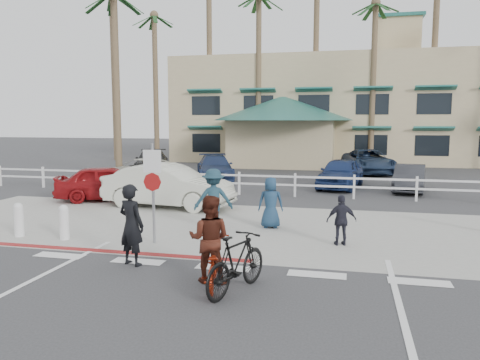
% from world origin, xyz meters
% --- Properties ---
extents(ground, '(140.00, 140.00, 0.00)m').
position_xyz_m(ground, '(0.00, 0.00, 0.00)').
color(ground, '#333335').
extents(bike_path, '(12.00, 16.00, 0.01)m').
position_xyz_m(bike_path, '(0.00, -2.00, 0.00)').
color(bike_path, '#333335').
rests_on(bike_path, ground).
extents(sidewalk_plaza, '(22.00, 7.00, 0.01)m').
position_xyz_m(sidewalk_plaza, '(0.00, 4.50, 0.01)').
color(sidewalk_plaza, gray).
rests_on(sidewalk_plaza, ground).
extents(cross_street, '(40.00, 5.00, 0.01)m').
position_xyz_m(cross_street, '(0.00, 8.50, 0.00)').
color(cross_street, '#333335').
rests_on(cross_street, ground).
extents(parking_lot, '(50.00, 16.00, 0.01)m').
position_xyz_m(parking_lot, '(0.00, 18.00, 0.00)').
color(parking_lot, '#333335').
rests_on(parking_lot, ground).
extents(curb_red, '(7.00, 0.25, 0.02)m').
position_xyz_m(curb_red, '(-3.00, 1.20, 0.01)').
color(curb_red, maroon).
rests_on(curb_red, ground).
extents(rail_fence, '(29.40, 0.16, 1.00)m').
position_xyz_m(rail_fence, '(0.50, 10.50, 0.50)').
color(rail_fence, silver).
rests_on(rail_fence, ground).
extents(building, '(28.00, 16.00, 11.30)m').
position_xyz_m(building, '(2.00, 31.00, 5.65)').
color(building, '#C4B186').
rests_on(building, ground).
extents(sign_post, '(0.50, 0.10, 2.90)m').
position_xyz_m(sign_post, '(-2.30, 2.20, 1.45)').
color(sign_post, gray).
rests_on(sign_post, ground).
extents(bollard_0, '(0.26, 0.26, 0.95)m').
position_xyz_m(bollard_0, '(-4.80, 2.00, 0.47)').
color(bollard_0, silver).
rests_on(bollard_0, ground).
extents(bollard_1, '(0.26, 0.26, 0.95)m').
position_xyz_m(bollard_1, '(-6.20, 2.00, 0.47)').
color(bollard_1, silver).
rests_on(bollard_1, ground).
extents(palm_0, '(4.00, 4.00, 15.00)m').
position_xyz_m(palm_0, '(-16.00, 26.00, 7.50)').
color(palm_0, '#143517').
rests_on(palm_0, ground).
extents(palm_1, '(4.00, 4.00, 13.00)m').
position_xyz_m(palm_1, '(-12.00, 25.00, 6.50)').
color(palm_1, '#143517').
rests_on(palm_1, ground).
extents(palm_2, '(4.00, 4.00, 16.00)m').
position_xyz_m(palm_2, '(-8.00, 26.00, 8.00)').
color(palm_2, '#143517').
rests_on(palm_2, ground).
extents(palm_3, '(4.00, 4.00, 14.00)m').
position_xyz_m(palm_3, '(-4.00, 25.00, 7.00)').
color(palm_3, '#143517').
rests_on(palm_3, ground).
extents(palm_4, '(4.00, 4.00, 15.00)m').
position_xyz_m(palm_4, '(0.00, 26.00, 7.50)').
color(palm_4, '#143517').
rests_on(palm_4, ground).
extents(palm_5, '(4.00, 4.00, 13.00)m').
position_xyz_m(palm_5, '(4.00, 25.00, 6.50)').
color(palm_5, '#143517').
rests_on(palm_5, ground).
extents(palm_6, '(4.00, 4.00, 17.00)m').
position_xyz_m(palm_6, '(8.00, 26.00, 8.50)').
color(palm_6, '#143517').
rests_on(palm_6, ground).
extents(palm_10, '(4.00, 4.00, 12.00)m').
position_xyz_m(palm_10, '(-10.00, 15.00, 6.00)').
color(palm_10, '#143517').
rests_on(palm_10, ground).
extents(bike_red, '(1.00, 1.85, 0.92)m').
position_xyz_m(bike_red, '(0.10, -0.56, 0.46)').
color(bike_red, maroon).
rests_on(bike_red, ground).
extents(rider_red, '(0.77, 0.63, 1.81)m').
position_xyz_m(rider_red, '(-2.02, 0.37, 0.91)').
color(rider_red, black).
rests_on(rider_red, ground).
extents(bike_black, '(1.14, 1.93, 1.12)m').
position_xyz_m(bike_black, '(0.61, -0.72, 0.56)').
color(bike_black, black).
rests_on(bike_black, ground).
extents(rider_black, '(0.88, 0.71, 1.73)m').
position_xyz_m(rider_black, '(-0.05, -0.26, 0.87)').
color(rider_black, '#431A10').
rests_on(rider_black, ground).
extents(pedestrian_a, '(1.31, 1.03, 1.78)m').
position_xyz_m(pedestrian_a, '(-1.27, 4.16, 0.89)').
color(pedestrian_a, '#1A3746').
rests_on(pedestrian_a, ground).
extents(pedestrian_child, '(0.82, 0.50, 1.31)m').
position_xyz_m(pedestrian_child, '(2.43, 3.10, 0.65)').
color(pedestrian_child, '#20202B').
rests_on(pedestrian_child, ground).
extents(pedestrian_b, '(0.82, 0.61, 1.53)m').
position_xyz_m(pedestrian_b, '(0.35, 4.65, 0.76)').
color(pedestrian_b, navy).
rests_on(pedestrian_b, ground).
extents(car_white_sedan, '(5.00, 2.23, 1.59)m').
position_xyz_m(car_white_sedan, '(-3.87, 7.11, 0.80)').
color(car_white_sedan, beige).
rests_on(car_white_sedan, ground).
extents(car_red_compact, '(4.46, 3.13, 1.41)m').
position_xyz_m(car_red_compact, '(-6.78, 8.02, 0.70)').
color(car_red_compact, maroon).
rests_on(car_red_compact, ground).
extents(lot_car_0, '(3.58, 4.84, 1.22)m').
position_xyz_m(lot_car_0, '(-7.90, 13.41, 0.61)').
color(lot_car_0, beige).
rests_on(lot_car_0, ground).
extents(lot_car_1, '(3.28, 4.87, 1.31)m').
position_xyz_m(lot_car_1, '(-4.54, 15.47, 0.65)').
color(lot_car_1, navy).
rests_on(lot_car_1, ground).
extents(lot_car_2, '(2.42, 4.39, 1.42)m').
position_xyz_m(lot_car_2, '(2.19, 13.67, 0.71)').
color(lot_car_2, navy).
rests_on(lot_car_2, ground).
extents(lot_car_3, '(1.85, 3.81, 1.20)m').
position_xyz_m(lot_car_3, '(5.25, 13.28, 0.60)').
color(lot_car_3, '#2D2E34').
rests_on(lot_car_3, ground).
extents(lot_car_4, '(3.42, 5.04, 1.36)m').
position_xyz_m(lot_car_4, '(-9.37, 18.06, 0.68)').
color(lot_car_4, black).
rests_on(lot_car_4, ground).
extents(lot_car_5, '(3.46, 5.60, 1.45)m').
position_xyz_m(lot_car_5, '(3.68, 20.40, 0.72)').
color(lot_car_5, '#1C2C47').
rests_on(lot_car_5, ground).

